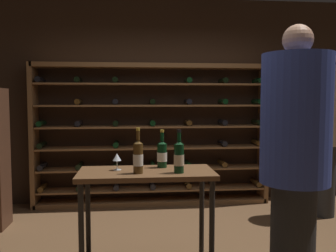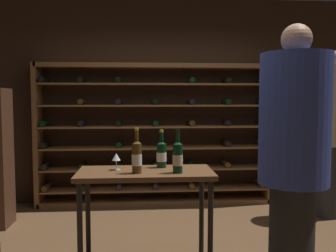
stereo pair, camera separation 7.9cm
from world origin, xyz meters
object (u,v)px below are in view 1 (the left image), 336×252
object	(u,v)px
person_host_in_suit	(326,125)
wine_bottle_red_label	(162,154)
wine_glass_stemmed_left	(117,158)
wine_rack	(152,135)
wine_bottle_amber_reserve	(179,157)
wine_bottle_green_slim	(138,157)
tasting_table	(146,185)
person_guest_blue_shirt	(295,150)

from	to	relation	value
person_host_in_suit	wine_bottle_red_label	distance (m)	2.45
person_host_in_suit	wine_glass_stemmed_left	distance (m)	2.83
wine_glass_stemmed_left	wine_bottle_red_label	bearing A→B (deg)	12.87
wine_rack	wine_bottle_amber_reserve	bearing A→B (deg)	-87.43
wine_bottle_red_label	wine_bottle_green_slim	xyz separation A→B (m)	(-0.21, -0.23, 0.02)
tasting_table	wine_bottle_green_slim	world-z (taller)	wine_bottle_green_slim
person_host_in_suit	wine_bottle_green_slim	distance (m)	2.75
tasting_table	person_host_in_suit	size ratio (longest dim) A/B	0.54
wine_rack	tasting_table	xyz separation A→B (m)	(-0.16, -2.06, -0.21)
wine_bottle_green_slim	wine_glass_stemmed_left	xyz separation A→B (m)	(-0.17, 0.15, -0.03)
wine_bottle_red_label	person_guest_blue_shirt	bearing A→B (deg)	-33.07
wine_rack	wine_bottle_green_slim	distance (m)	2.17
wine_bottle_amber_reserve	wine_bottle_red_label	size ratio (longest dim) A/B	1.06
person_guest_blue_shirt	person_host_in_suit	bearing A→B (deg)	-83.95
person_guest_blue_shirt	wine_bottle_amber_reserve	xyz separation A→B (m)	(-0.80, 0.35, -0.09)
person_guest_blue_shirt	wine_glass_stemmed_left	xyz separation A→B (m)	(-1.30, 0.51, -0.12)
wine_bottle_red_label	wine_rack	bearing A→B (deg)	89.46
wine_bottle_amber_reserve	wine_glass_stemmed_left	distance (m)	0.52
wine_rack	wine_bottle_amber_reserve	size ratio (longest dim) A/B	9.38
wine_bottle_green_slim	wine_glass_stemmed_left	bearing A→B (deg)	139.65
tasting_table	person_guest_blue_shirt	world-z (taller)	person_guest_blue_shirt
tasting_table	wine_rack	bearing A→B (deg)	85.60
wine_rack	wine_bottle_red_label	bearing A→B (deg)	-90.54
person_host_in_suit	wine_glass_stemmed_left	size ratio (longest dim) A/B	14.66
tasting_table	wine_bottle_amber_reserve	world-z (taller)	wine_bottle_amber_reserve
person_host_in_suit	wine_glass_stemmed_left	bearing A→B (deg)	153.74
wine_bottle_red_label	wine_glass_stemmed_left	xyz separation A→B (m)	(-0.38, -0.09, -0.02)
wine_bottle_amber_reserve	wine_bottle_red_label	distance (m)	0.28
person_host_in_suit	wine_bottle_green_slim	size ratio (longest dim) A/B	5.66
tasting_table	wine_glass_stemmed_left	size ratio (longest dim) A/B	7.90
person_guest_blue_shirt	wine_bottle_green_slim	world-z (taller)	person_guest_blue_shirt
wine_glass_stemmed_left	wine_bottle_green_slim	bearing A→B (deg)	-40.35
person_guest_blue_shirt	person_host_in_suit	xyz separation A→B (m)	(1.23, 1.78, 0.05)
tasting_table	wine_bottle_amber_reserve	xyz separation A→B (m)	(0.26, -0.11, 0.25)
tasting_table	wine_glass_stemmed_left	xyz separation A→B (m)	(-0.24, 0.05, 0.22)
person_host_in_suit	wine_bottle_amber_reserve	bearing A→B (deg)	162.28
person_host_in_suit	wine_bottle_amber_reserve	xyz separation A→B (m)	(-2.03, -1.43, -0.14)
tasting_table	wine_bottle_green_slim	size ratio (longest dim) A/B	3.05
person_host_in_suit	wine_bottle_green_slim	xyz separation A→B (m)	(-2.35, -1.41, -0.14)
wine_bottle_red_label	person_host_in_suit	bearing A→B (deg)	28.84
person_host_in_suit	wine_bottle_red_label	bearing A→B (deg)	155.93
wine_glass_stemmed_left	wine_bottle_amber_reserve	bearing A→B (deg)	-18.01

